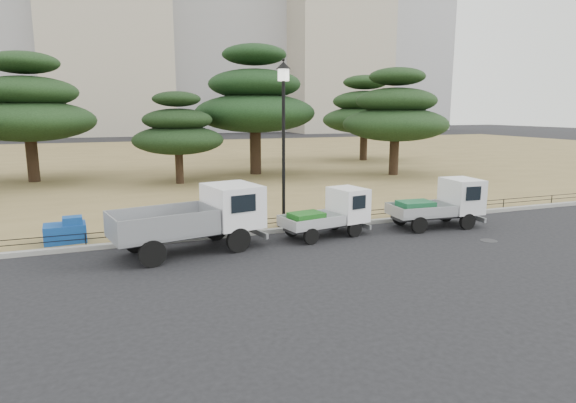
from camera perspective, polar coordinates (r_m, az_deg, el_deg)
name	(u,v)px	position (r m, az deg, el deg)	size (l,w,h in m)	color
ground	(309,250)	(16.21, 2.49, -5.76)	(220.00, 220.00, 0.00)	black
lawn	(179,160)	(45.53, -12.76, 4.81)	(120.00, 56.00, 0.15)	olive
curb	(283,230)	(18.52, -0.65, -3.38)	(120.00, 0.25, 0.16)	gray
truck_large	(197,216)	(16.12, -10.73, -1.71)	(5.14, 2.84, 2.12)	black
truck_kei_front	(331,213)	(17.90, 5.07, -1.36)	(3.46, 1.94, 1.73)	black
truck_kei_rear	(442,203)	(20.15, 17.75, -0.21)	(3.73, 1.80, 1.90)	black
street_lamp	(284,117)	(18.29, -0.54, 9.97)	(0.56, 0.56, 6.22)	black
pipe_fence	(281,220)	(18.57, -0.81, -2.20)	(38.00, 0.04, 0.40)	black
tarp_pile	(66,232)	(18.21, -24.83, -3.27)	(1.41, 1.08, 0.89)	#124493
manhole	(489,241)	(18.74, 22.69, -4.31)	(0.60, 0.60, 0.01)	#2D2D30
pine_west_near	(27,108)	(34.22, -28.50, 9.73)	(7.97, 7.97, 7.97)	black
pine_center_left	(178,131)	(30.20, -12.92, 8.16)	(5.49, 5.49, 5.58)	black
pine_center_right	(255,100)	(34.03, -3.95, 11.90)	(8.36, 8.36, 8.87)	black
pine_east_near	(396,114)	(34.33, 12.64, 10.12)	(7.23, 7.23, 7.30)	black
pine_east_far	(365,112)	(44.05, 9.06, 10.48)	(7.46, 7.46, 7.50)	black
tower_east	(333,16)	(108.50, 5.35, 21.04)	(20.00, 18.00, 48.00)	#AAA08C
radio_tower	(450,0)	(128.86, 18.68, 21.64)	(1.80, 1.80, 63.00)	#D83F33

